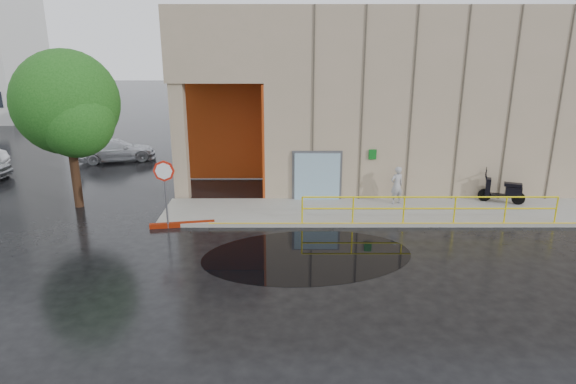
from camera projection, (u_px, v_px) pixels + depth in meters
name	position (u px, v px, depth m)	size (l,w,h in m)	color
ground	(320.00, 262.00, 16.33)	(120.00, 120.00, 0.00)	black
sidewalk	(413.00, 212.00, 20.60)	(20.00, 3.00, 0.15)	gray
building	(411.00, 90.00, 25.52)	(20.00, 10.17, 8.00)	tan
guardrail	(429.00, 209.00, 19.13)	(9.56, 0.06, 1.03)	yellow
person	(397.00, 185.00, 21.14)	(0.58, 0.38, 1.58)	#9C9CA0
scooter	(503.00, 184.00, 21.21)	(1.89, 1.17, 1.43)	black
stop_sign	(164.00, 179.00, 18.53)	(0.78, 0.10, 2.61)	#5E5E62
red_curb	(182.00, 224.00, 19.25)	(2.40, 0.18, 0.18)	maroon
puddle	(307.00, 256.00, 16.80)	(6.92, 4.26, 0.01)	black
car_c	(116.00, 150.00, 28.66)	(1.73, 4.27, 1.24)	silver
tree_near	(69.00, 107.00, 20.07)	(4.13, 4.13, 6.40)	black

